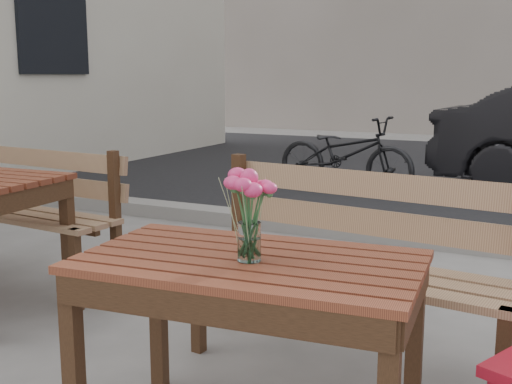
% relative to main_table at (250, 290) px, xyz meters
% --- Properties ---
extents(street, '(30.00, 8.12, 0.12)m').
position_rel_main_table_xyz_m(street, '(-0.05, 5.07, -0.55)').
color(street, black).
rests_on(street, ground).
extents(main_table, '(1.17, 0.75, 0.69)m').
position_rel_main_table_xyz_m(main_table, '(0.00, 0.00, 0.00)').
color(main_table, '#5A2617').
rests_on(main_table, ground).
extents(main_bench, '(1.53, 0.61, 0.92)m').
position_rel_main_table_xyz_m(main_bench, '(0.13, 0.79, -0.02)').
color(main_bench, '#8A6147').
rests_on(main_bench, ground).
extents(main_vase, '(0.16, 0.16, 0.30)m').
position_rel_main_table_xyz_m(main_vase, '(0.02, -0.03, 0.30)').
color(main_vase, white).
rests_on(main_vase, main_table).
extents(second_bench, '(1.44, 0.54, 0.88)m').
position_rel_main_table_xyz_m(second_bench, '(-2.08, 1.08, -0.04)').
color(second_bench, '#8A6147').
rests_on(second_bench, ground).
extents(bicycle, '(1.67, 0.74, 0.85)m').
position_rel_main_table_xyz_m(bicycle, '(-1.31, 5.00, -0.15)').
color(bicycle, black).
rests_on(bicycle, ground).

